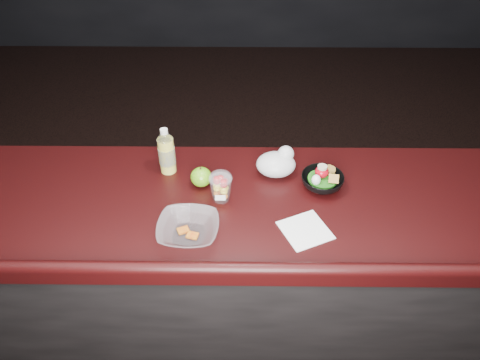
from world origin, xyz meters
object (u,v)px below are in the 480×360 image
takeout_bowl (188,229)px  fruit_cup (221,186)px  snack_bowl (322,180)px  lemonade_bottle (167,154)px  green_apple (201,177)px

takeout_bowl → fruit_cup: bearing=60.7°
fruit_cup → snack_bowl: 0.41m
lemonade_bottle → fruit_cup: size_ratio=1.60×
lemonade_bottle → fruit_cup: bearing=-37.4°
takeout_bowl → lemonade_bottle: bearing=107.9°
lemonade_bottle → snack_bowl: 0.64m
fruit_cup → snack_bowl: fruit_cup is taller
green_apple → lemonade_bottle: bearing=148.4°
fruit_cup → snack_bowl: (0.40, 0.08, -0.03)m
lemonade_bottle → fruit_cup: lemonade_bottle is taller
lemonade_bottle → fruit_cup: (0.23, -0.17, -0.02)m
fruit_cup → takeout_bowl: 0.23m
snack_bowl → lemonade_bottle: bearing=171.5°
lemonade_bottle → takeout_bowl: (0.12, -0.37, -0.06)m
snack_bowl → takeout_bowl: bearing=-151.8°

